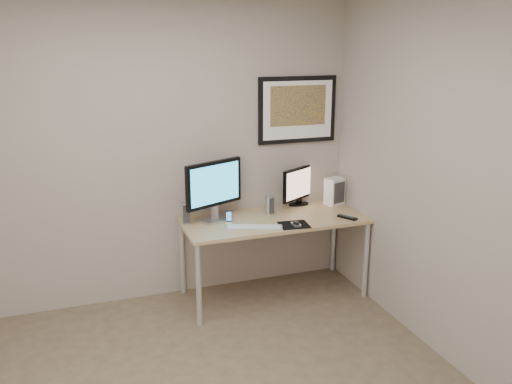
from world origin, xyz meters
The scene contains 13 objects.
room centered at (0.00, 0.45, 1.64)m, with size 3.60×3.60×3.60m.
desk centered at (1.00, 1.35, 0.66)m, with size 1.60×0.70×0.73m.
framed_art centered at (1.35, 1.68, 1.62)m, with size 0.75×0.04×0.60m.
monitor_large centered at (0.50, 1.46, 1.02)m, with size 0.54×0.28×0.52m.
monitor_tv centered at (1.36, 1.63, 0.92)m, with size 0.41×0.26×0.36m.
speaker_left centered at (0.25, 1.45, 0.82)m, with size 0.07×0.07×0.19m, color #B2B3B8.
speaker_right centered at (1.00, 1.47, 0.82)m, with size 0.07×0.07×0.17m, color #B2B3B8.
phone_dock centered at (0.59, 1.35, 0.79)m, with size 0.05×0.05×0.12m, color black.
keyboard centered at (0.76, 1.16, 0.74)m, with size 0.46×0.12×0.02m, color silver.
mousepad centered at (1.09, 1.12, 0.73)m, with size 0.25×0.22×0.00m, color black.
mouse centered at (1.10, 1.09, 0.75)m, with size 0.05×0.10×0.03m, color black.
remote centered at (1.60, 1.13, 0.74)m, with size 0.05×0.18×0.02m, color black.
fan_unit centered at (1.69, 1.55, 0.86)m, with size 0.17×0.12×0.25m, color white.
Camera 1 is at (-0.64, -2.83, 2.23)m, focal length 38.00 mm.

